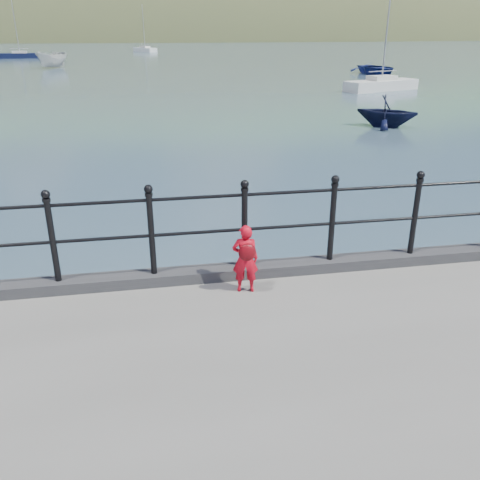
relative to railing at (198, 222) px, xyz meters
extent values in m
plane|color=#2D4251|center=(0.00, 0.15, -1.82)|extent=(600.00, 600.00, 0.00)
cube|color=#28282B|center=(0.00, 0.00, -0.75)|extent=(60.00, 0.30, 0.15)
cylinder|color=black|center=(0.00, 0.00, -0.15)|extent=(18.00, 0.04, 0.04)
cylinder|color=black|center=(0.00, 0.00, 0.32)|extent=(18.00, 0.04, 0.04)
cylinder|color=black|center=(-1.80, 0.00, -0.15)|extent=(0.08, 0.08, 1.05)
sphere|color=black|center=(-1.80, 0.00, 0.47)|extent=(0.11, 0.11, 0.11)
cylinder|color=black|center=(-0.60, 0.00, -0.15)|extent=(0.08, 0.08, 1.05)
sphere|color=black|center=(-0.60, 0.00, 0.47)|extent=(0.11, 0.11, 0.11)
cylinder|color=black|center=(0.60, 0.00, -0.15)|extent=(0.08, 0.08, 1.05)
sphere|color=black|center=(0.60, 0.00, 0.47)|extent=(0.11, 0.11, 0.11)
cylinder|color=black|center=(1.80, 0.00, -0.15)|extent=(0.08, 0.08, 1.05)
sphere|color=black|center=(1.80, 0.00, 0.47)|extent=(0.11, 0.11, 0.11)
cylinder|color=black|center=(3.00, 0.00, -0.15)|extent=(0.08, 0.08, 1.05)
sphere|color=black|center=(3.00, 0.00, 0.47)|extent=(0.11, 0.11, 0.11)
ellipsoid|color=#333A21|center=(20.00, 195.15, -17.22)|extent=(400.00, 100.00, 88.00)
ellipsoid|color=#387026|center=(60.00, 255.15, -29.12)|extent=(600.00, 180.00, 156.00)
cube|color=silver|center=(-35.00, 181.15, 1.18)|extent=(9.00, 6.00, 6.00)
cube|color=#4C4744|center=(-35.00, 181.15, 5.18)|extent=(9.50, 6.50, 2.00)
cube|color=silver|center=(-12.00, 181.15, 1.18)|extent=(9.00, 6.00, 6.00)
cube|color=#4C4744|center=(-12.00, 181.15, 5.18)|extent=(9.50, 6.50, 2.00)
cube|color=silver|center=(18.00, 181.15, 1.18)|extent=(9.00, 6.00, 6.00)
cube|color=#4C4744|center=(18.00, 181.15, 5.18)|extent=(9.50, 6.50, 2.00)
cube|color=silver|center=(45.00, 181.15, 1.18)|extent=(9.00, 6.00, 6.00)
cube|color=#4C4744|center=(45.00, 181.15, 5.18)|extent=(9.50, 6.50, 2.00)
imported|color=red|center=(0.53, -0.41, -0.38)|extent=(0.36, 0.27, 0.90)
ellipsoid|color=red|center=(0.53, -0.54, -0.23)|extent=(0.22, 0.11, 0.23)
imported|color=navy|center=(21.11, 41.11, -1.28)|extent=(4.21, 5.57, 1.09)
imported|color=beige|center=(-10.18, 54.63, -0.95)|extent=(3.71, 4.79, 1.75)
imported|color=black|center=(9.90, 15.25, -1.13)|extent=(3.47, 3.40, 1.39)
cube|color=white|center=(-0.02, 92.92, -1.57)|extent=(4.28, 5.37, 0.90)
cube|color=beige|center=(-0.02, 92.92, -1.07)|extent=(1.97, 2.19, 0.50)
cylinder|color=#A5A5A8|center=(-0.02, 92.92, 2.45)|extent=(0.10, 0.10, 7.15)
cylinder|color=#A5A5A8|center=(-0.02, 92.92, -0.52)|extent=(1.37, 2.05, 0.06)
cube|color=silver|center=(15.80, 28.60, -1.57)|extent=(5.89, 3.43, 0.90)
cube|color=beige|center=(15.80, 28.60, -1.07)|extent=(2.25, 1.72, 0.50)
cylinder|color=#A5A5A8|center=(15.80, 28.60, 2.38)|extent=(0.10, 0.10, 7.01)
cylinder|color=#A5A5A8|center=(15.80, 28.60, -0.52)|extent=(2.43, 0.93, 0.06)
cube|color=black|center=(-17.75, 75.24, -1.57)|extent=(5.60, 2.08, 0.90)
cube|color=beige|center=(-17.75, 75.24, -1.07)|extent=(2.00, 1.32, 0.50)
cylinder|color=#A5A5A8|center=(-17.75, 75.24, 2.37)|extent=(0.10, 0.10, 7.00)
cylinder|color=#A5A5A8|center=(-17.75, 75.24, -0.52)|extent=(2.47, 0.23, 0.06)
camera|label=1|loc=(-0.56, -6.06, 2.29)|focal=38.00mm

